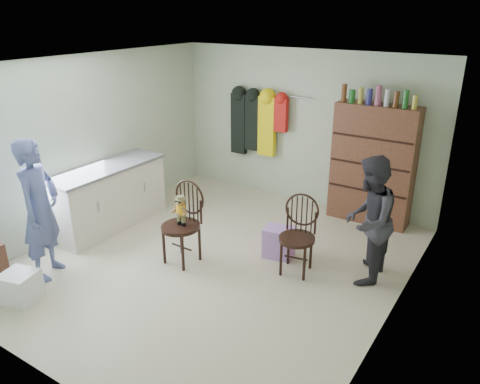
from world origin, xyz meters
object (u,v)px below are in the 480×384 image
Objects in this scene: chair_front at (183,218)px; dresser at (373,164)px; counter at (108,196)px; chair_far at (298,232)px.

dresser reaches higher than chair_front.
chair_front is at bearing -7.28° from counter.
chair_far is at bearing -97.53° from dresser.
counter is 1.62m from chair_front.
chair_far is 0.48× the size of dresser.
counter is 1.73× the size of chair_front.
dresser is at bearing 59.33° from chair_front.
counter is 2.97m from chair_far.
counter is 0.89× the size of dresser.
counter is at bearing -144.32° from dresser.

